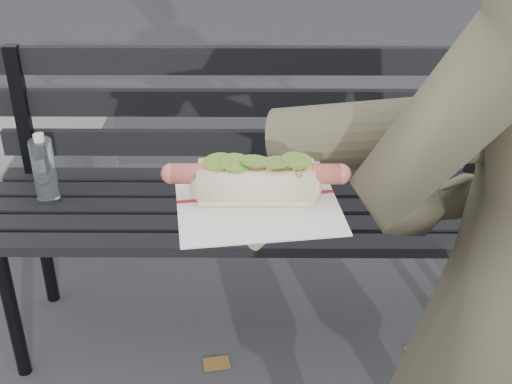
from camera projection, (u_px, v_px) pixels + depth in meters
park_bench at (246, 179)px, 2.05m from camera, size 1.50×0.44×0.88m
held_hotdog at (413, 145)px, 0.89m from camera, size 0.63×0.30×0.20m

